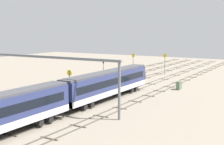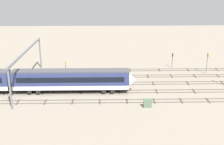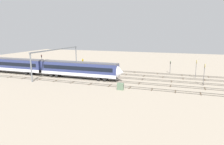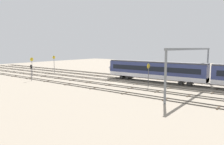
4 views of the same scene
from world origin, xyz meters
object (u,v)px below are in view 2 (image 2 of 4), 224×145
object	(u,v)px
relay_cabinet	(148,103)
speed_sign_mid_trackside	(66,68)
speed_sign_near_foreground	(207,60)
signal_light_trackside_approach	(172,58)
overhead_gantry	(27,57)

from	to	relation	value
relay_cabinet	speed_sign_mid_trackside	bearing A→B (deg)	139.91
speed_sign_near_foreground	signal_light_trackside_approach	xyz separation A→B (m)	(-7.53, 4.99, -0.93)
speed_sign_near_foreground	signal_light_trackside_approach	world-z (taller)	speed_sign_near_foreground
speed_sign_near_foreground	signal_light_trackside_approach	distance (m)	9.08
signal_light_trackside_approach	relay_cabinet	bearing A→B (deg)	-112.38
overhead_gantry	signal_light_trackside_approach	bearing A→B (deg)	18.80
signal_light_trackside_approach	speed_sign_near_foreground	bearing A→B (deg)	-33.53
overhead_gantry	signal_light_trackside_approach	distance (m)	37.18
overhead_gantry	speed_sign_near_foreground	bearing A→B (deg)	9.25
speed_sign_near_foreground	signal_light_trackside_approach	bearing A→B (deg)	146.47
overhead_gantry	speed_sign_mid_trackside	bearing A→B (deg)	14.91
speed_sign_near_foreground	relay_cabinet	world-z (taller)	speed_sign_near_foreground
signal_light_trackside_approach	relay_cabinet	size ratio (longest dim) A/B	2.40
speed_sign_mid_trackside	signal_light_trackside_approach	xyz separation A→B (m)	(26.98, 9.78, -0.66)
speed_sign_near_foreground	relay_cabinet	xyz separation A→B (m)	(-17.46, -19.13, -2.73)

